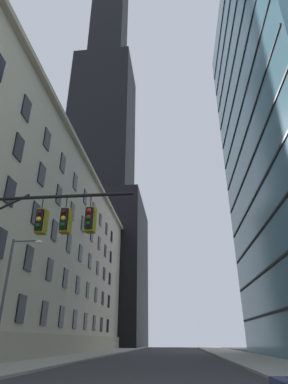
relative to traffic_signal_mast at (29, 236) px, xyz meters
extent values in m
cube|color=#BCAF93|center=(-14.99, 25.71, 7.91)|extent=(15.63, 69.56, 26.73)
cube|color=tan|center=(-6.92, 25.71, 20.58)|extent=(0.70, 69.56, 0.60)
cube|color=tan|center=(-7.02, 25.71, -4.35)|extent=(0.50, 69.56, 2.20)
cube|color=black|center=(-7.12, 14.93, -1.45)|extent=(0.14, 1.40, 2.20)
cube|color=black|center=(-7.12, 19.93, -1.45)|extent=(0.14, 1.40, 2.20)
cube|color=black|center=(-7.12, 24.93, -1.45)|extent=(0.14, 1.40, 2.20)
cube|color=black|center=(-7.12, 29.93, -1.45)|extent=(0.14, 1.40, 2.20)
cube|color=black|center=(-7.12, 34.93, -1.45)|extent=(0.14, 1.40, 2.20)
cube|color=black|center=(-7.12, 39.93, -1.45)|extent=(0.14, 1.40, 2.20)
cube|color=black|center=(-7.12, 44.93, -1.45)|extent=(0.14, 1.40, 2.20)
cube|color=black|center=(-7.12, 49.93, -1.45)|extent=(0.14, 1.40, 2.20)
cube|color=black|center=(-7.12, 9.93, 2.75)|extent=(0.14, 1.40, 2.20)
cube|color=black|center=(-7.12, 14.93, 2.75)|extent=(0.14, 1.40, 2.20)
cube|color=black|center=(-7.12, 19.93, 2.75)|extent=(0.14, 1.40, 2.20)
cube|color=black|center=(-7.12, 24.93, 2.75)|extent=(0.14, 1.40, 2.20)
cube|color=black|center=(-7.12, 29.93, 2.75)|extent=(0.14, 1.40, 2.20)
cube|color=black|center=(-7.12, 34.93, 2.75)|extent=(0.14, 1.40, 2.20)
cube|color=black|center=(-7.12, 39.93, 2.75)|extent=(0.14, 1.40, 2.20)
cube|color=black|center=(-7.12, 44.93, 2.75)|extent=(0.14, 1.40, 2.20)
cube|color=black|center=(-7.12, 49.93, 2.75)|extent=(0.14, 1.40, 2.20)
cube|color=black|center=(-7.12, 9.93, 6.95)|extent=(0.14, 1.40, 2.20)
cube|color=black|center=(-7.12, 14.93, 6.95)|extent=(0.14, 1.40, 2.20)
cube|color=black|center=(-7.12, 19.93, 6.95)|extent=(0.14, 1.40, 2.20)
cube|color=black|center=(-7.12, 24.93, 6.95)|extent=(0.14, 1.40, 2.20)
cube|color=black|center=(-7.12, 29.93, 6.95)|extent=(0.14, 1.40, 2.20)
cube|color=black|center=(-7.12, 34.93, 6.95)|extent=(0.14, 1.40, 2.20)
cube|color=black|center=(-7.12, 39.93, 6.95)|extent=(0.14, 1.40, 2.20)
cube|color=black|center=(-7.12, 44.93, 6.95)|extent=(0.14, 1.40, 2.20)
cube|color=black|center=(-7.12, 49.93, 6.95)|extent=(0.14, 1.40, 2.20)
cube|color=black|center=(-7.12, 9.93, 11.15)|extent=(0.14, 1.40, 2.20)
cube|color=black|center=(-7.12, 14.93, 11.15)|extent=(0.14, 1.40, 2.20)
cube|color=black|center=(-7.12, 19.93, 11.15)|extent=(0.14, 1.40, 2.20)
cube|color=black|center=(-7.12, 24.93, 11.15)|extent=(0.14, 1.40, 2.20)
cube|color=black|center=(-7.12, 29.93, 11.15)|extent=(0.14, 1.40, 2.20)
cube|color=black|center=(-7.12, 34.93, 11.15)|extent=(0.14, 1.40, 2.20)
cube|color=black|center=(-7.12, 39.93, 11.15)|extent=(0.14, 1.40, 2.20)
cube|color=black|center=(-7.12, 44.93, 11.15)|extent=(0.14, 1.40, 2.20)
cube|color=black|center=(-7.12, 49.93, 11.15)|extent=(0.14, 1.40, 2.20)
cube|color=black|center=(-7.12, 9.93, 15.35)|extent=(0.14, 1.40, 2.20)
cube|color=black|center=(-7.12, 14.93, 15.35)|extent=(0.14, 1.40, 2.20)
cube|color=black|center=(-7.12, 19.93, 15.35)|extent=(0.14, 1.40, 2.20)
cube|color=black|center=(-7.12, 24.93, 15.35)|extent=(0.14, 1.40, 2.20)
cube|color=black|center=(-7.12, 29.93, 15.35)|extent=(0.14, 1.40, 2.20)
cube|color=black|center=(-7.12, 34.93, 15.35)|extent=(0.14, 1.40, 2.20)
cube|color=black|center=(-7.12, 39.93, 15.35)|extent=(0.14, 1.40, 2.20)
cube|color=black|center=(-7.12, 44.93, 15.35)|extent=(0.14, 1.40, 2.20)
cube|color=black|center=(-7.12, 49.93, 15.35)|extent=(0.14, 1.40, 2.20)
cube|color=black|center=(-16.94, 74.50, 13.47)|extent=(27.61, 27.61, 37.86)
cube|color=black|center=(-16.94, 74.50, 59.93)|extent=(19.32, 19.32, 55.06)
cube|color=black|center=(-16.94, 74.50, 121.88)|extent=(12.42, 12.42, 68.83)
cube|color=black|center=(14.79, 21.27, -1.45)|extent=(0.12, 30.40, 0.24)
cube|color=black|center=(14.79, 21.27, 2.55)|extent=(0.12, 30.40, 0.24)
cube|color=black|center=(14.79, 21.27, 6.55)|extent=(0.12, 30.40, 0.24)
cube|color=black|center=(14.79, 21.27, 10.55)|extent=(0.12, 30.40, 0.24)
cube|color=black|center=(14.79, 21.27, 14.55)|extent=(0.12, 30.40, 0.24)
cube|color=black|center=(14.79, 21.27, 18.55)|extent=(0.12, 30.40, 0.24)
cube|color=black|center=(14.79, 21.27, 22.55)|extent=(0.12, 30.40, 0.24)
cube|color=black|center=(14.79, 21.27, 26.55)|extent=(0.12, 30.40, 0.24)
cube|color=black|center=(14.79, 21.27, 30.55)|extent=(0.12, 30.40, 0.24)
cube|color=black|center=(14.79, 21.27, 34.55)|extent=(0.12, 30.40, 0.24)
cube|color=black|center=(14.79, 21.27, 38.55)|extent=(0.12, 30.40, 0.24)
cube|color=black|center=(14.79, 21.27, 42.55)|extent=(0.12, 30.40, 0.24)
cylinder|color=black|center=(0.48, -0.05, 1.69)|extent=(7.56, 0.14, 0.14)
cylinder|color=black|center=(0.38, -0.05, 1.39)|extent=(0.04, 0.04, 0.60)
cube|color=black|center=(0.38, -0.05, 0.64)|extent=(0.30, 0.30, 0.90)
cube|color=olive|center=(0.38, 0.12, 0.64)|extent=(0.40, 0.40, 1.04)
sphere|color=#450808|center=(0.38, -0.21, 0.92)|extent=(0.20, 0.20, 0.20)
sphere|color=yellow|center=(0.38, -0.21, 0.64)|extent=(0.20, 0.20, 0.20)
sphere|color=#083D10|center=(0.38, -0.21, 0.36)|extent=(0.20, 0.20, 0.20)
cylinder|color=black|center=(1.42, -0.05, 1.39)|extent=(0.04, 0.04, 0.60)
cube|color=black|center=(1.42, -0.05, 0.64)|extent=(0.30, 0.30, 0.90)
cube|color=olive|center=(1.42, 0.12, 0.64)|extent=(0.40, 0.40, 1.04)
sphere|color=#450808|center=(1.42, -0.21, 0.92)|extent=(0.20, 0.20, 0.20)
sphere|color=yellow|center=(1.42, -0.21, 0.64)|extent=(0.20, 0.20, 0.20)
sphere|color=#083D10|center=(1.42, -0.21, 0.36)|extent=(0.20, 0.20, 0.20)
cylinder|color=black|center=(2.46, -0.05, 1.39)|extent=(0.04, 0.04, 0.60)
cube|color=black|center=(2.46, -0.05, 0.64)|extent=(0.30, 0.30, 0.90)
cube|color=olive|center=(2.46, 0.12, 0.64)|extent=(0.40, 0.40, 1.04)
sphere|color=red|center=(2.46, -0.21, 0.92)|extent=(0.20, 0.20, 0.20)
sphere|color=#4B3A08|center=(2.46, -0.21, 0.64)|extent=(0.20, 0.20, 0.20)
sphere|color=#083D10|center=(2.46, -0.21, 0.36)|extent=(0.20, 0.20, 0.20)
cylinder|color=#47474C|center=(-5.39, 8.64, -1.37)|extent=(0.18, 0.18, 7.88)
cylinder|color=#47474C|center=(-4.48, 8.64, 2.42)|extent=(1.82, 0.10, 0.10)
ellipsoid|color=#EFE5C6|center=(-3.57, 8.64, 2.32)|extent=(0.56, 0.32, 0.24)
camera|label=1|loc=(5.91, -11.96, -3.84)|focal=29.84mm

